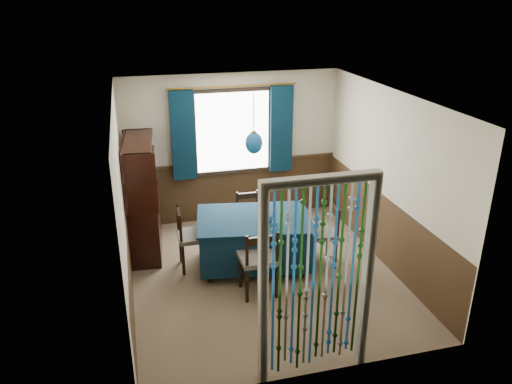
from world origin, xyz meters
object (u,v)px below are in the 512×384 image
object	(u,v)px
chair_far	(249,217)
chair_right	(323,233)
dining_table	(254,238)
chair_near	(259,260)
chair_left	(191,237)
bowl_shelf	(145,182)
vase_sideboard	(144,185)
pendant_lamp	(254,143)
sideboard	(143,213)
vase_table	(266,215)

from	to	relation	value
chair_far	chair_right	distance (m)	1.25
dining_table	chair_near	world-z (taller)	chair_near
chair_left	bowl_shelf	distance (m)	1.01
chair_far	vase_sideboard	world-z (taller)	vase_sideboard
pendant_lamp	sideboard	bearing A→B (deg)	148.35
chair_far	sideboard	xyz separation A→B (m)	(-1.60, 0.18, 0.17)
dining_table	pendant_lamp	world-z (taller)	pendant_lamp
chair_far	sideboard	size ratio (longest dim) A/B	0.47
vase_sideboard	chair_left	bearing A→B (deg)	-59.37
chair_left	pendant_lamp	distance (m)	1.62
chair_left	sideboard	distance (m)	0.97
vase_table	bowl_shelf	distance (m)	1.76
dining_table	chair_left	distance (m)	0.89
chair_left	chair_far	bearing A→B (deg)	120.23
chair_near	pendant_lamp	bearing A→B (deg)	79.47
vase_sideboard	chair_near	bearing A→B (deg)	-54.59
chair_near	vase_sideboard	bearing A→B (deg)	124.39
chair_far	dining_table	bearing A→B (deg)	81.03
dining_table	bowl_shelf	bearing A→B (deg)	166.19
dining_table	sideboard	size ratio (longest dim) A/B	1.00
chair_far	vase_sideboard	distance (m)	1.68
dining_table	pendant_lamp	distance (m)	1.41
bowl_shelf	chair_left	bearing A→B (deg)	-37.45
chair_near	chair_far	size ratio (longest dim) A/B	1.18
chair_right	pendant_lamp	world-z (taller)	pendant_lamp
pendant_lamp	vase_sideboard	size ratio (longest dim) A/B	3.81
sideboard	bowl_shelf	world-z (taller)	sideboard
chair_near	bowl_shelf	bearing A→B (deg)	133.69
chair_right	chair_far	bearing A→B (deg)	48.41
chair_right	vase_table	bearing A→B (deg)	92.91
vase_sideboard	chair_far	bearing A→B (deg)	-14.49
pendant_lamp	vase_sideboard	bearing A→B (deg)	141.63
sideboard	bowl_shelf	xyz separation A→B (m)	(0.06, -0.31, 0.61)
pendant_lamp	vase_table	world-z (taller)	pendant_lamp
pendant_lamp	vase_table	bearing A→B (deg)	-48.37
dining_table	chair_near	size ratio (longest dim) A/B	1.82
dining_table	sideboard	world-z (taller)	sideboard
chair_far	vase_table	distance (m)	0.97
chair_far	bowl_shelf	size ratio (longest dim) A/B	3.46
chair_far	pendant_lamp	world-z (taller)	pendant_lamp
chair_left	vase_sideboard	distance (m)	1.20
chair_right	sideboard	bearing A→B (deg)	70.97
chair_left	pendant_lamp	xyz separation A→B (m)	(0.87, -0.18, 1.36)
chair_left	pendant_lamp	world-z (taller)	pendant_lamp
chair_far	sideboard	world-z (taller)	sideboard
chair_near	vase_sideboard	world-z (taller)	vase_sideboard
dining_table	chair_far	xyz separation A→B (m)	(0.11, 0.73, -0.01)
chair_left	vase_table	bearing A→B (deg)	72.74
vase_table	vase_sideboard	distance (m)	2.01
bowl_shelf	chair_right	bearing A→B (deg)	-18.09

